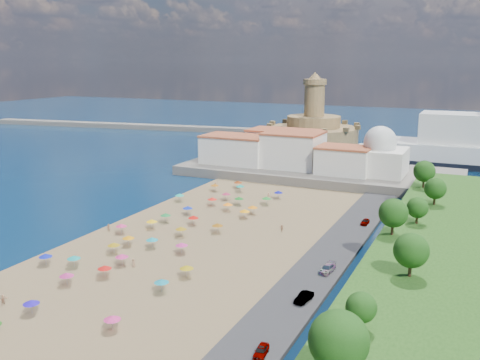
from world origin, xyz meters
The scene contains 11 objects.
ground centered at (0.00, 0.00, 0.00)m, with size 700.00×700.00×0.00m, color #071938.
terrace centered at (10.00, 73.00, 1.50)m, with size 90.00×36.00×3.00m, color #59544C.
jetty centered at (-12.00, 108.00, 1.20)m, with size 18.00×70.00×2.40m, color #59544C.
breakwater centered at (-110.00, 153.00, 1.30)m, with size 200.00×7.00×2.60m, color #59544C.
waterfront_buildings centered at (-3.05, 73.64, 7.88)m, with size 57.00×29.00×11.00m.
domed_building centered at (30.00, 71.00, 8.97)m, with size 16.00×16.00×15.00m.
fortress centered at (-12.00, 138.00, 6.68)m, with size 40.00×40.00×32.40m.
beach_parasols centered at (-1.16, -10.06, 2.15)m, with size 30.77×115.38×2.20m.
beachgoers centered at (-3.20, -3.78, 1.12)m, with size 38.71×102.80×1.86m.
parked_cars centered at (36.00, -9.91, 1.36)m, with size 2.42×65.42×1.40m.
hillside_trees centered at (48.08, -8.83, 10.05)m, with size 11.01×110.63×7.76m.
Camera 1 is at (59.65, -94.23, 37.59)m, focal length 40.00 mm.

